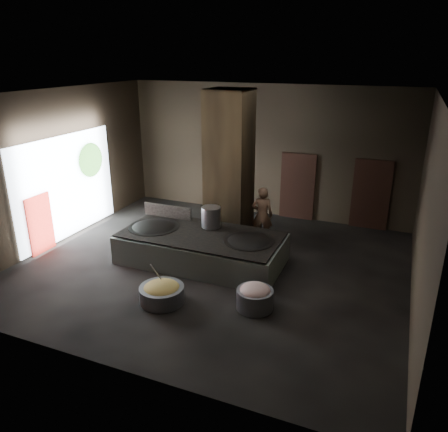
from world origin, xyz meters
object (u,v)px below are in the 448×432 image
at_px(hearth_platform, 201,249).
at_px(cook, 262,215).
at_px(wok_right, 249,244).
at_px(meat_basin, 255,299).
at_px(wok_left, 154,229).
at_px(veg_basin, 162,294).
at_px(stock_pot, 211,217).

height_order(hearth_platform, cook, cook).
xyz_separation_m(wok_right, meat_basin, (0.77, -1.72, -0.52)).
relative_size(hearth_platform, cook, 2.54).
xyz_separation_m(hearth_platform, wok_left, (-1.45, -0.05, 0.37)).
xyz_separation_m(cook, veg_basin, (-1.05, -4.16, -0.68)).
bearing_deg(wok_right, wok_left, -177.95).
distance_m(hearth_platform, meat_basin, 2.71).
bearing_deg(meat_basin, veg_basin, -164.62).
bearing_deg(hearth_platform, meat_basin, -39.04).
relative_size(stock_pot, meat_basin, 0.69).
bearing_deg(cook, meat_basin, 92.26).
relative_size(cook, meat_basin, 2.09).
bearing_deg(wok_left, veg_basin, -55.52).
bearing_deg(veg_basin, stock_pot, 90.11).
height_order(cook, veg_basin, cook).
relative_size(hearth_platform, wok_left, 3.17).
xyz_separation_m(wok_left, meat_basin, (3.57, -1.62, -0.52)).
xyz_separation_m(hearth_platform, meat_basin, (2.12, -1.67, -0.16)).
bearing_deg(wok_left, stock_pot, 21.80).
height_order(stock_pot, meat_basin, stock_pot).
bearing_deg(wok_left, wok_right, 2.05).
relative_size(wok_left, veg_basin, 1.35).
xyz_separation_m(wok_left, cook, (2.56, 1.97, 0.12)).
xyz_separation_m(stock_pot, veg_basin, (0.01, -2.79, -0.94)).
bearing_deg(wok_right, hearth_platform, -177.88).
bearing_deg(meat_basin, stock_pot, 132.98).
relative_size(cook, veg_basin, 1.68).
relative_size(wok_left, stock_pot, 2.42).
xyz_separation_m(hearth_platform, veg_basin, (0.06, -2.24, -0.19)).
relative_size(hearth_platform, stock_pot, 7.67).
height_order(veg_basin, meat_basin, meat_basin).
distance_m(hearth_platform, veg_basin, 2.25).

